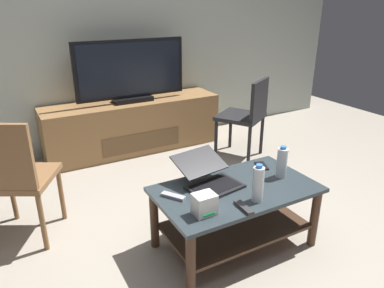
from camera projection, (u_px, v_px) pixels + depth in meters
name	position (u px, v px, depth m)	size (l,w,h in m)	color
ground_plane	(219.00, 246.00, 2.54)	(7.68, 7.68, 0.00)	#9E9384
back_wall	(107.00, 22.00, 3.88)	(6.40, 0.12, 2.80)	#A8B2A8
coffee_table	(235.00, 206.00, 2.43)	(1.07, 0.62, 0.46)	#2D383D
media_cabinet	(134.00, 125.00, 4.09)	(1.97, 0.50, 0.58)	olive
television	(131.00, 72.00, 3.84)	(1.21, 0.20, 0.67)	black
dining_chair	(247.00, 113.00, 3.79)	(0.60, 0.60, 0.87)	black
side_chair	(13.00, 175.00, 2.41)	(0.60, 0.60, 0.93)	brown
laptop	(209.00, 177.00, 2.40)	(0.40, 0.45, 0.18)	black
router_box	(204.00, 204.00, 2.07)	(0.13, 0.11, 0.13)	white
water_bottle_near	(282.00, 162.00, 2.49)	(0.07, 0.07, 0.23)	silver
water_bottle_far	(258.00, 184.00, 2.18)	(0.07, 0.07, 0.25)	silver
cell_phone	(262.00, 166.00, 2.68)	(0.07, 0.14, 0.01)	black
tv_remote	(244.00, 207.00, 2.14)	(0.04, 0.16, 0.02)	#2D2D30
soundbar_remote	(173.00, 196.00, 2.26)	(0.04, 0.16, 0.02)	#99999E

